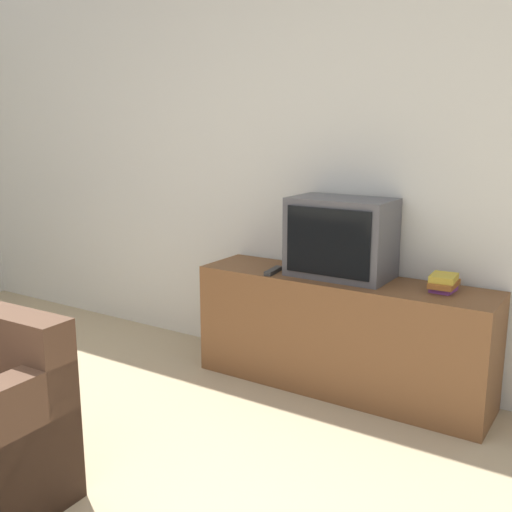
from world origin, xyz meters
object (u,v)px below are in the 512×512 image
(television, at_px, (341,238))
(book_stack, at_px, (444,283))
(tv_stand, at_px, (340,334))
(remote_on_stand, at_px, (273,271))

(television, xyz_separation_m, book_stack, (0.60, 0.01, -0.18))
(tv_stand, height_order, book_stack, book_stack)
(television, bearing_deg, book_stack, 0.70)
(remote_on_stand, bearing_deg, book_stack, 8.73)
(tv_stand, height_order, television, television)
(television, distance_m, remote_on_stand, 0.45)
(tv_stand, bearing_deg, book_stack, 4.51)
(book_stack, distance_m, remote_on_stand, 0.99)
(tv_stand, relative_size, book_stack, 8.68)
(tv_stand, relative_size, remote_on_stand, 9.05)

